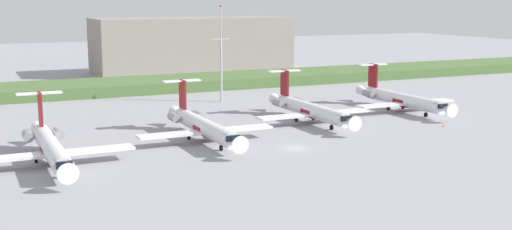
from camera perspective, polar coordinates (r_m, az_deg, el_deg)
ground_plane at (r=128.40m, az=-2.92°, el=-0.20°), size 500.00×500.00×0.00m
grass_berm at (r=170.30m, az=-8.59°, el=2.72°), size 320.00×20.00×2.73m
regional_jet_nearest at (r=95.89m, az=-17.70°, el=-2.69°), size 22.81×31.00×9.00m
regional_jet_second at (r=106.94m, az=-4.71°, el=-0.94°), size 22.81×31.00×9.00m
regional_jet_third at (r=122.93m, az=4.77°, el=0.51°), size 22.81×31.00×9.00m
regional_jet_fourth at (r=138.75m, az=12.72°, el=1.40°), size 22.81×31.00×9.00m
antenna_mast at (r=147.19m, az=-3.10°, el=4.71°), size 4.40×0.50×21.91m
distant_hangar at (r=210.31m, az=-5.65°, el=6.19°), size 62.65×22.14×17.37m
safety_cone_front_marker at (r=123.50m, az=16.27°, el=-0.89°), size 0.44×0.44×0.55m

